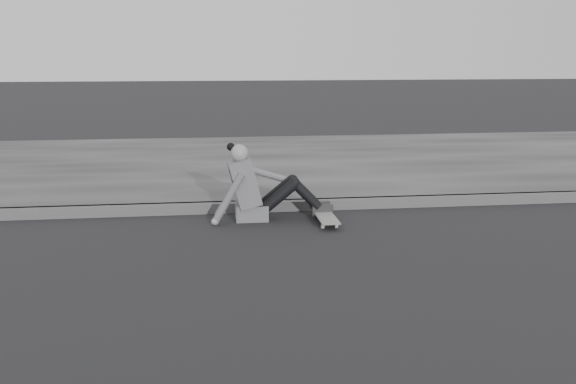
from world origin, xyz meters
name	(u,v)px	position (x,y,z in m)	size (l,w,h in m)	color
ground	(241,290)	(0.00, 0.00, 0.00)	(80.00, 80.00, 0.00)	black
curb	(228,207)	(0.00, 2.58, 0.06)	(24.00, 0.16, 0.12)	#484848
sidewalk	(221,164)	(0.00, 5.60, 0.06)	(24.00, 6.00, 0.12)	#383838
skateboard	(325,216)	(1.05, 1.97, 0.07)	(0.20, 0.78, 0.09)	#A7A7A1
seated_woman	(257,188)	(0.31, 2.21, 0.36)	(1.38, 0.46, 0.88)	#575759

